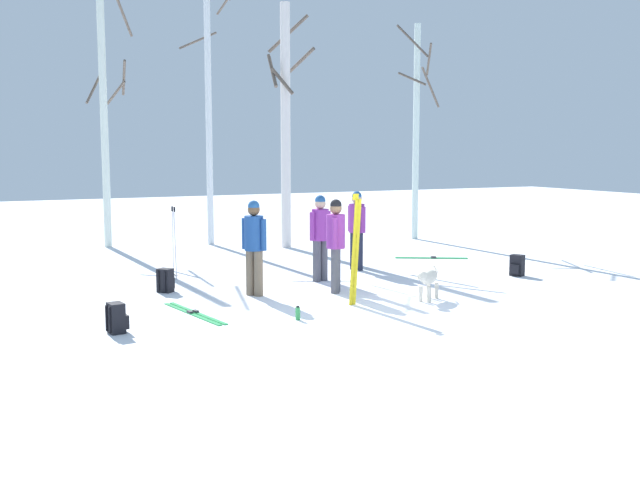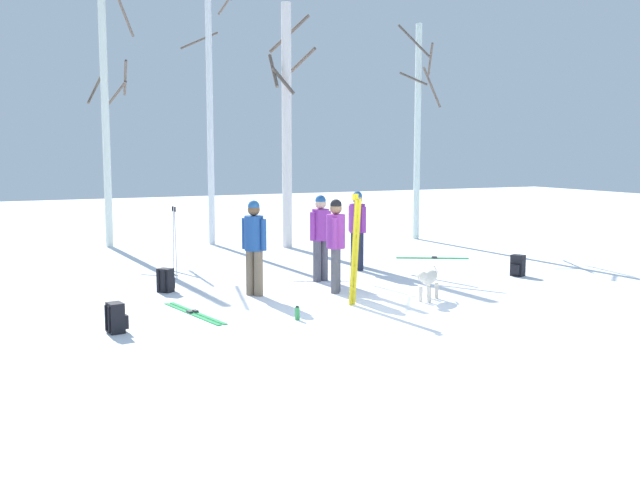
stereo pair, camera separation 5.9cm
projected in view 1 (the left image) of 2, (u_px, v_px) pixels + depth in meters
ground_plane at (373, 314)px, 11.86m from camera, size 60.00×60.00×0.00m
person_0 at (357, 225)px, 16.08m from camera, size 0.34×0.51×1.72m
person_1 at (336, 239)px, 13.54m from camera, size 0.34×0.45×1.72m
person_2 at (320, 232)px, 14.71m from camera, size 0.51×0.34×1.72m
person_3 at (254, 241)px, 13.25m from camera, size 0.34×0.45×1.72m
dog at (428, 279)px, 12.87m from camera, size 0.75×0.57×0.57m
ski_pair_planted_0 at (355, 250)px, 12.47m from camera, size 0.25×0.06×1.88m
ski_pair_lying_0 at (194, 313)px, 11.88m from camera, size 0.50×1.94×0.05m
ski_pair_lying_1 at (432, 258)px, 17.89m from camera, size 1.59×1.01×0.05m
ski_poles_0 at (174, 240)px, 15.01m from camera, size 0.07×0.28×1.47m
backpack_0 at (166, 281)px, 13.66m from camera, size 0.35×0.34×0.44m
backpack_1 at (117, 318)px, 10.62m from camera, size 0.31×0.29×0.44m
backpack_2 at (517, 266)px, 15.41m from camera, size 0.34×0.32×0.44m
water_bottle_0 at (298, 313)px, 11.45m from camera, size 0.08×0.08×0.22m
birch_tree_1 at (105, 115)px, 19.54m from camera, size 1.34×1.42×6.77m
birch_tree_2 at (209, 97)px, 20.01m from camera, size 1.41×1.34×7.74m
birch_tree_3 at (286, 122)px, 19.49m from camera, size 1.23×1.23×6.37m
birch_tree_4 at (417, 128)px, 21.34m from camera, size 1.32×0.87×6.14m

